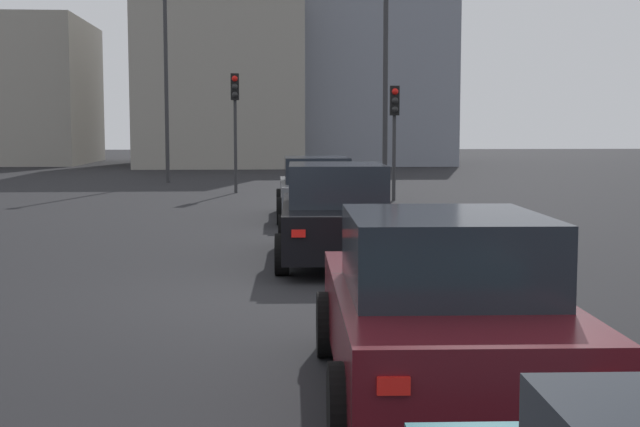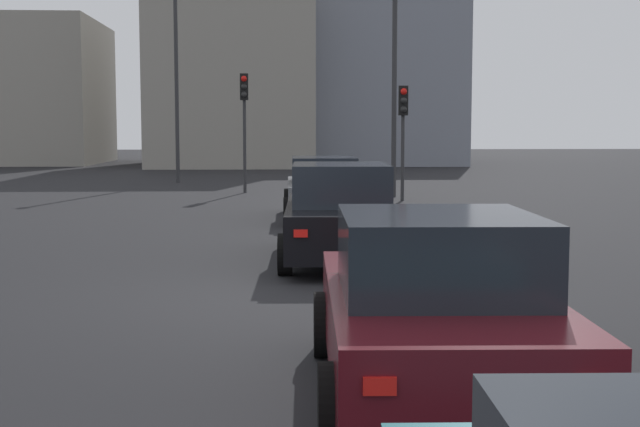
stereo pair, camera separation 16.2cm
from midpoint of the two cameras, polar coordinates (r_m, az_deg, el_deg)
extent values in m
cube|color=black|center=(11.80, -5.53, -5.85)|extent=(160.00, 160.00, 0.20)
cube|color=slate|center=(21.68, -0.47, 1.24)|extent=(4.76, 1.83, 0.66)
cube|color=#1E232B|center=(21.40, -0.44, 2.89)|extent=(2.16, 1.57, 0.61)
cylinder|color=black|center=(23.21, 1.53, 0.87)|extent=(0.64, 0.23, 0.64)
cylinder|color=black|center=(23.14, -2.79, 0.85)|extent=(0.64, 0.23, 0.64)
cylinder|color=black|center=(20.30, 2.18, 0.18)|extent=(0.64, 0.23, 0.64)
cylinder|color=black|center=(20.22, -2.76, 0.16)|extent=(0.64, 0.23, 0.64)
cube|color=maroon|center=(19.34, 1.71, 1.06)|extent=(0.03, 0.20, 0.11)
cube|color=maroon|center=(19.27, -2.03, 1.05)|extent=(0.03, 0.20, 0.11)
cube|color=black|center=(14.75, 0.72, -0.70)|extent=(4.77, 1.96, 0.72)
cube|color=#1E232B|center=(14.45, 0.76, 1.94)|extent=(2.18, 1.64, 0.67)
cylinder|color=black|center=(16.28, 3.63, -1.17)|extent=(0.65, 0.25, 0.64)
cylinder|color=black|center=(16.22, -2.63, -1.19)|extent=(0.65, 0.25, 0.64)
cylinder|color=black|center=(13.41, 4.77, -2.64)|extent=(0.65, 0.25, 0.64)
cylinder|color=black|center=(13.33, -2.84, -2.67)|extent=(0.65, 0.25, 0.64)
cube|color=red|center=(12.43, 4.11, -1.29)|extent=(0.04, 0.20, 0.11)
cube|color=red|center=(12.37, -1.79, -1.32)|extent=(0.04, 0.20, 0.11)
cube|color=#510F16|center=(7.40, 7.16, -7.28)|extent=(4.21, 1.89, 0.67)
cube|color=#1E232B|center=(7.08, 7.49, -2.53)|extent=(1.92, 1.60, 0.63)
cylinder|color=black|center=(8.86, 11.46, -7.02)|extent=(0.65, 0.24, 0.64)
cylinder|color=black|center=(8.62, -0.01, -7.25)|extent=(0.65, 0.24, 0.64)
cylinder|color=black|center=(6.47, 16.83, -11.90)|extent=(0.65, 0.24, 0.64)
cylinder|color=black|center=(6.15, 0.80, -12.58)|extent=(0.65, 0.24, 0.64)
cube|color=red|center=(5.55, 17.21, -10.58)|extent=(0.04, 0.20, 0.11)
cube|color=red|center=(5.28, 3.93, -11.17)|extent=(0.04, 0.20, 0.11)
cylinder|color=#2D2D30|center=(30.25, -5.70, 4.36)|extent=(0.11, 0.11, 3.19)
cube|color=black|center=(30.22, -5.74, 8.23)|extent=(0.20, 0.28, 0.90)
sphere|color=red|center=(30.12, -5.75, 8.76)|extent=(0.20, 0.20, 0.20)
sphere|color=black|center=(30.11, -5.74, 8.24)|extent=(0.20, 0.20, 0.20)
sphere|color=black|center=(30.09, -5.74, 7.73)|extent=(0.20, 0.20, 0.20)
cylinder|color=#2D2D30|center=(27.03, 4.68, 3.62)|extent=(0.11, 0.11, 2.62)
cube|color=black|center=(26.97, 4.72, 7.36)|extent=(0.21, 0.29, 0.90)
sphere|color=red|center=(26.87, 4.75, 7.94)|extent=(0.20, 0.20, 0.20)
sphere|color=black|center=(26.86, 4.75, 7.36)|extent=(0.20, 0.20, 0.20)
sphere|color=black|center=(26.85, 4.74, 6.79)|extent=(0.20, 0.20, 0.20)
cylinder|color=#2D2D30|center=(28.44, 4.12, 8.10)|extent=(0.16, 0.16, 6.96)
cylinder|color=#2D2D30|center=(36.39, -10.14, 8.70)|extent=(0.16, 0.16, 8.51)
cube|color=gray|center=(56.69, 1.85, 8.15)|extent=(12.95, 11.50, 9.50)
cube|color=gray|center=(54.89, -6.43, 9.65)|extent=(14.91, 9.35, 12.28)
cube|color=gray|center=(59.00, -20.15, 7.42)|extent=(10.81, 10.80, 8.91)
camera|label=1|loc=(0.08, -90.45, -0.04)|focal=49.01mm
camera|label=2|loc=(0.08, 89.55, 0.04)|focal=49.01mm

